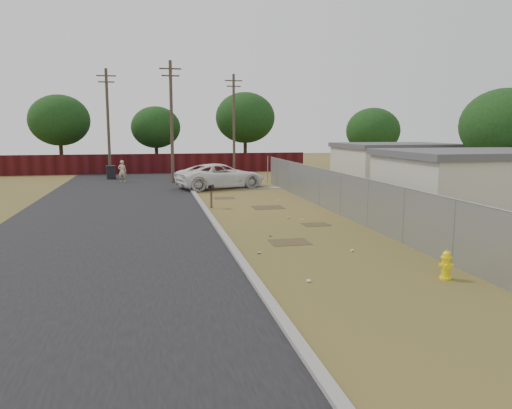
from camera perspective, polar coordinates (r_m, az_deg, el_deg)
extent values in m
plane|color=brown|center=(22.97, 2.39, -1.51)|extent=(120.00, 120.00, 0.00)
cube|color=black|center=(30.24, -15.40, 0.65)|extent=(9.00, 60.00, 0.02)
cube|color=gray|center=(30.28, -6.88, 1.01)|extent=(0.25, 60.00, 0.12)
cube|color=gray|center=(34.11, -2.38, 1.83)|extent=(6.20, 1.00, 0.03)
cylinder|color=gray|center=(15.86, 21.68, -3.03)|extent=(0.06, 0.06, 2.00)
cylinder|color=gray|center=(18.39, 16.54, -1.25)|extent=(0.06, 0.06, 2.00)
cylinder|color=gray|center=(21.04, 12.66, 0.11)|extent=(0.06, 0.06, 2.00)
cylinder|color=gray|center=(23.77, 9.67, 1.15)|extent=(0.06, 0.06, 2.00)
cylinder|color=gray|center=(26.56, 7.30, 1.98)|extent=(0.06, 0.06, 2.00)
cylinder|color=gray|center=(29.39, 5.38, 2.65)|extent=(0.06, 0.06, 2.00)
cylinder|color=gray|center=(32.25, 3.80, 3.19)|extent=(0.06, 0.06, 2.00)
cylinder|color=gray|center=(35.14, 2.48, 3.65)|extent=(0.06, 0.06, 2.00)
cylinder|color=gray|center=(38.04, 1.35, 4.03)|extent=(0.06, 0.06, 2.00)
cylinder|color=gray|center=(24.59, 8.88, 3.76)|extent=(0.04, 26.00, 0.04)
cube|color=gray|center=(24.69, 8.82, 1.45)|extent=(0.01, 26.00, 2.00)
cube|color=black|center=(24.81, 8.91, -0.15)|extent=(0.03, 26.00, 0.60)
cube|color=#420E12|center=(47.02, -12.41, 4.58)|extent=(30.00, 0.12, 1.80)
cylinder|color=#483A30|center=(37.95, -9.62, 9.19)|extent=(0.24, 0.24, 9.00)
cube|color=#483A30|center=(38.19, -9.77, 15.05)|extent=(1.60, 0.10, 0.10)
cube|color=#483A30|center=(38.14, -9.75, 14.30)|extent=(1.30, 0.10, 0.10)
cylinder|color=#483A30|center=(44.04, -16.54, 8.86)|extent=(0.24, 0.24, 9.00)
cube|color=#483A30|center=(44.26, -16.76, 13.91)|extent=(1.60, 0.10, 0.10)
cube|color=#483A30|center=(44.21, -16.73, 13.27)|extent=(1.30, 0.10, 0.10)
cylinder|color=#483A30|center=(46.54, -2.54, 9.17)|extent=(0.24, 0.24, 9.00)
cube|color=#483A30|center=(46.74, -2.58, 13.96)|extent=(1.60, 0.10, 0.10)
cube|color=#483A30|center=(46.70, -2.57, 13.35)|extent=(1.30, 0.10, 0.10)
cube|color=beige|center=(24.83, 24.21, 1.76)|extent=(8.00, 6.00, 2.80)
cube|color=#4C4C51|center=(24.72, 24.43, 5.33)|extent=(8.32, 6.24, 0.30)
cube|color=beige|center=(34.95, 15.60, 3.97)|extent=(7.00, 6.00, 2.80)
cube|color=#4C4C51|center=(34.87, 15.70, 6.51)|extent=(7.28, 6.24, 0.30)
cylinder|color=#302315|center=(51.65, -21.36, 5.37)|extent=(0.36, 0.36, 3.30)
ellipsoid|color=black|center=(51.60, -21.55, 8.95)|extent=(5.70, 5.70, 4.84)
cylinder|color=#302315|center=(51.98, -11.29, 5.57)|extent=(0.36, 0.36, 2.86)
ellipsoid|color=black|center=(51.91, -11.38, 8.65)|extent=(4.94, 4.94, 4.20)
cylinder|color=#302315|center=(51.86, -1.24, 6.09)|extent=(0.36, 0.36, 3.52)
ellipsoid|color=black|center=(51.82, -1.25, 9.89)|extent=(6.08, 6.08, 5.17)
cylinder|color=#302315|center=(44.12, 13.10, 4.86)|extent=(0.36, 0.36, 2.64)
ellipsoid|color=black|center=(44.03, 13.21, 8.21)|extent=(4.56, 4.56, 3.88)
cylinder|color=#302315|center=(31.81, 26.23, 3.03)|extent=(0.36, 0.36, 2.86)
ellipsoid|color=black|center=(31.70, 26.57, 8.06)|extent=(4.94, 4.94, 4.20)
cylinder|color=yellow|center=(14.63, 20.82, -7.85)|extent=(0.42, 0.42, 0.06)
cylinder|color=yellow|center=(14.56, 20.88, -6.76)|extent=(0.30, 0.30, 0.56)
cylinder|color=yellow|center=(14.49, 20.94, -5.69)|extent=(0.38, 0.38, 0.05)
sphere|color=yellow|center=(14.47, 20.96, -5.40)|extent=(0.28, 0.28, 0.22)
cylinder|color=yellow|center=(14.45, 20.98, -4.95)|extent=(0.05, 0.05, 0.06)
cylinder|color=yellow|center=(14.51, 20.37, -6.50)|extent=(0.13, 0.13, 0.11)
cylinder|color=yellow|center=(14.57, 21.41, -6.50)|extent=(0.13, 0.13, 0.11)
cylinder|color=yellow|center=(14.41, 21.01, -6.64)|extent=(0.17, 0.15, 0.13)
cube|color=brown|center=(25.84, -5.13, 0.71)|extent=(0.12, 0.12, 0.99)
cube|color=black|center=(25.77, -5.14, 1.86)|extent=(0.35, 0.51, 0.18)
cylinder|color=black|center=(25.76, -5.15, 2.06)|extent=(0.35, 0.51, 0.18)
cube|color=#A40B15|center=(25.53, -5.31, 1.80)|extent=(0.03, 0.04, 0.10)
imported|color=white|center=(34.39, -4.06, 3.27)|extent=(6.66, 4.43, 1.70)
imported|color=#C6AD91|center=(39.51, -15.04, 3.68)|extent=(0.64, 0.44, 1.69)
cube|color=black|center=(42.31, -16.25, 3.50)|extent=(0.74, 0.74, 1.04)
cube|color=black|center=(42.27, -16.28, 4.23)|extent=(0.82, 0.82, 0.09)
cylinder|color=black|center=(42.05, -15.75, 2.93)|extent=(0.09, 0.22, 0.22)
cylinder|color=white|center=(16.96, 10.91, -5.17)|extent=(0.12, 0.11, 0.07)
cylinder|color=#A7A7AC|center=(18.98, 1.64, -3.54)|extent=(0.12, 0.12, 0.07)
cylinder|color=white|center=(22.33, 5.35, -1.73)|extent=(0.10, 0.12, 0.07)
cylinder|color=#A7A7AC|center=(16.35, 0.35, -5.52)|extent=(0.10, 0.07, 0.07)
cylinder|color=white|center=(28.18, 2.52, 0.45)|extent=(0.11, 0.09, 0.07)
cylinder|color=#A7A7AC|center=(22.83, 3.74, -1.48)|extent=(0.12, 0.11, 0.07)
cylinder|color=#A7A7AC|center=(21.30, 8.42, -2.29)|extent=(0.12, 0.12, 0.07)
cylinder|color=white|center=(13.48, 6.03, -8.67)|extent=(0.11, 0.08, 0.07)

